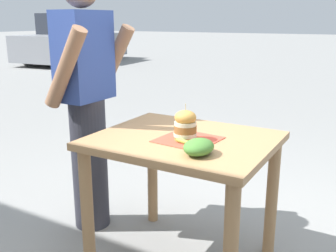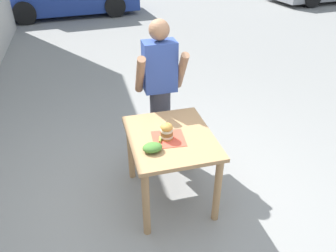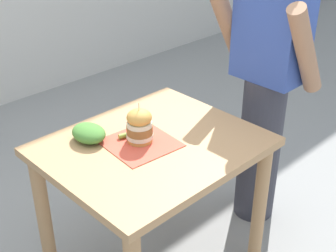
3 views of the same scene
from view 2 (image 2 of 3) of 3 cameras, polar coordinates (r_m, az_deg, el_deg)
ground_plane at (r=3.63m, az=0.42°, el=-11.98°), size 80.00×80.00×0.00m
patio_table at (r=3.22m, az=0.46°, el=-3.84°), size 0.81×0.96×0.78m
serving_paper at (r=3.09m, az=0.08°, el=-2.21°), size 0.33×0.33×0.00m
sandwich at (r=3.05m, az=-0.24°, el=-0.87°), size 0.12×0.12×0.20m
pickle_spear at (r=3.06m, az=-1.37°, el=-2.34°), size 0.05×0.08×0.02m
side_salad at (r=2.92m, az=-2.72°, el=-3.76°), size 0.18×0.14×0.08m
diner_across_table at (r=3.74m, az=-1.38°, el=6.10°), size 0.55×0.35×1.69m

